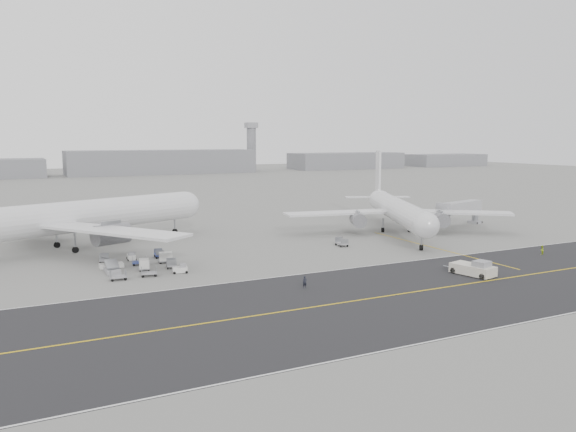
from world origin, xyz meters
name	(u,v)px	position (x,y,z in m)	size (l,w,h in m)	color
ground	(310,270)	(0.00, 0.00, 0.00)	(700.00, 700.00, 0.00)	gray
taxiway	(406,293)	(5.02, -17.98, 0.01)	(220.00, 59.00, 0.03)	#272729
horizon_buildings	(146,174)	(30.00, 260.00, 0.00)	(520.00, 28.00, 28.00)	gray
control_tower	(251,146)	(100.00, 265.00, 16.25)	(7.00, 7.00, 31.25)	gray
airliner_a	(66,218)	(-33.16, 33.97, 6.12)	(58.64, 57.49, 21.25)	silver
airliner_b	(397,210)	(34.50, 23.12, 5.11)	(47.27, 48.41, 17.71)	silver
pushback_tug	(474,269)	(20.66, -14.46, 1.01)	(4.52, 8.71, 2.45)	beige
jet_bridge	(460,209)	(53.67, 23.74, 4.22)	(16.20, 7.02, 6.06)	gray
gse_cluster	(141,268)	(-23.92, 13.26, 0.00)	(16.40, 20.12, 1.86)	gray
stray_dolly	(342,246)	(14.98, 14.61, 0.00)	(1.67, 2.72, 1.67)	silver
ground_crew_a	(305,282)	(-6.03, -9.68, 0.87)	(0.64, 0.42, 1.75)	black
ground_crew_b	(542,250)	(43.06, -8.21, 0.84)	(0.82, 0.64, 1.68)	#9EBD16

